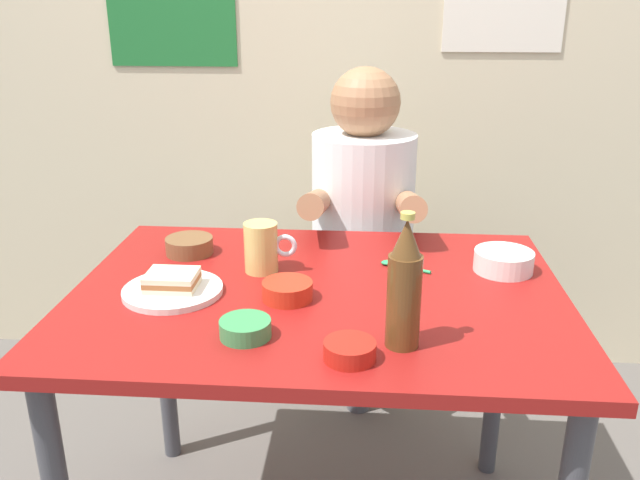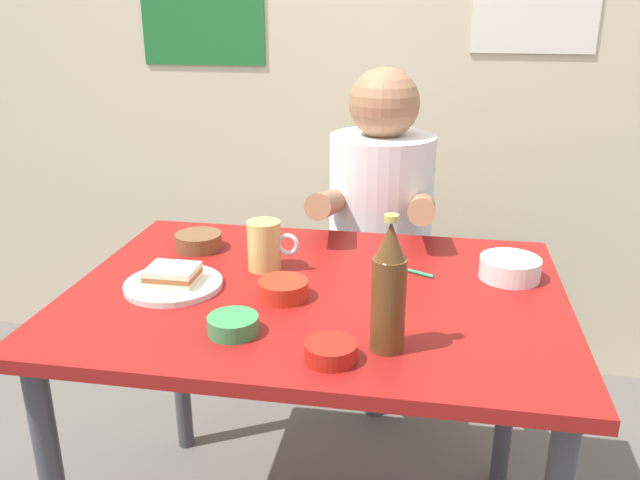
% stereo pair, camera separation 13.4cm
% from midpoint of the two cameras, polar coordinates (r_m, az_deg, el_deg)
% --- Properties ---
extents(wall_back, '(4.40, 0.09, 2.60)m').
position_cam_midpoint_polar(wall_back, '(2.38, 0.23, 19.01)').
color(wall_back, beige).
rests_on(wall_back, ground).
extents(dining_table, '(1.10, 0.80, 0.74)m').
position_cam_midpoint_polar(dining_table, '(1.51, -2.72, -7.61)').
color(dining_table, maroon).
rests_on(dining_table, ground).
extents(stool, '(0.34, 0.34, 0.45)m').
position_cam_midpoint_polar(stool, '(2.20, 1.78, -6.92)').
color(stool, '#4C4C51').
rests_on(stool, ground).
extents(person_seated, '(0.33, 0.56, 0.72)m').
position_cam_midpoint_polar(person_seated, '(2.03, 1.89, 3.46)').
color(person_seated, white).
rests_on(person_seated, stool).
extents(plate_orange, '(0.22, 0.22, 0.01)m').
position_cam_midpoint_polar(plate_orange, '(1.50, -15.26, -4.33)').
color(plate_orange, silver).
rests_on(plate_orange, dining_table).
extents(sandwich, '(0.11, 0.09, 0.04)m').
position_cam_midpoint_polar(sandwich, '(1.49, -15.35, -3.45)').
color(sandwich, beige).
rests_on(sandwich, plate_orange).
extents(beer_mug, '(0.13, 0.08, 0.12)m').
position_cam_midpoint_polar(beer_mug, '(1.56, -7.55, -0.68)').
color(beer_mug, '#D1BC66').
rests_on(beer_mug, dining_table).
extents(beer_bottle, '(0.06, 0.06, 0.26)m').
position_cam_midpoint_polar(beer_bottle, '(1.19, 4.18, -4.20)').
color(beer_bottle, '#593819').
rests_on(beer_bottle, dining_table).
extents(sambal_bowl_red, '(0.10, 0.10, 0.03)m').
position_cam_midpoint_polar(sambal_bowl_red, '(1.19, -0.66, -9.62)').
color(sambal_bowl_red, '#B21E14').
rests_on(sambal_bowl_red, dining_table).
extents(rice_bowl_white, '(0.14, 0.14, 0.05)m').
position_cam_midpoint_polar(rice_bowl_white, '(1.60, 13.44, -1.76)').
color(rice_bowl_white, silver).
rests_on(rice_bowl_white, dining_table).
extents(sauce_bowl_chili, '(0.11, 0.11, 0.04)m').
position_cam_midpoint_polar(sauce_bowl_chili, '(1.42, -5.58, -4.39)').
color(sauce_bowl_chili, red).
rests_on(sauce_bowl_chili, dining_table).
extents(condiment_bowl_brown, '(0.12, 0.12, 0.04)m').
position_cam_midpoint_polar(condiment_bowl_brown, '(1.71, -13.56, -0.45)').
color(condiment_bowl_brown, brown).
rests_on(condiment_bowl_brown, dining_table).
extents(dip_bowl_green, '(0.10, 0.10, 0.03)m').
position_cam_midpoint_polar(dip_bowl_green, '(1.28, -9.57, -7.62)').
color(dip_bowl_green, '#388C4C').
rests_on(dip_bowl_green, dining_table).
extents(spoon, '(0.12, 0.07, 0.01)m').
position_cam_midpoint_polar(spoon, '(1.59, 4.32, -2.21)').
color(spoon, '#26A559').
rests_on(spoon, dining_table).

